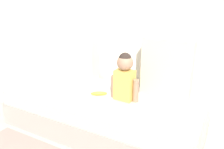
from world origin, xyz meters
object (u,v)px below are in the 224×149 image
object	(u,v)px
throw_pillow_right	(167,68)
banana	(99,93)
throw_pillow_left	(76,56)
toddler	(125,76)
couch	(102,113)

from	to	relation	value
throw_pillow_right	banana	bearing A→B (deg)	-149.99
throw_pillow_left	banana	size ratio (longest dim) A/B	3.32
throw_pillow_left	toddler	bearing A→B (deg)	-20.51
throw_pillow_right	banana	distance (m)	0.74
couch	throw_pillow_right	world-z (taller)	throw_pillow_right
throw_pillow_right	throw_pillow_left	bearing A→B (deg)	180.00
throw_pillow_right	banana	xyz separation A→B (m)	(-0.60, -0.34, -0.27)
couch	throw_pillow_right	xyz separation A→B (m)	(0.56, 0.34, 0.49)
toddler	throw_pillow_right	bearing A→B (deg)	42.77
couch	banana	world-z (taller)	banana
banana	throw_pillow_left	bearing A→B (deg)	147.08
couch	toddler	distance (m)	0.50
couch	toddler	size ratio (longest dim) A/B	4.32
throw_pillow_right	toddler	distance (m)	0.45
couch	toddler	world-z (taller)	toddler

